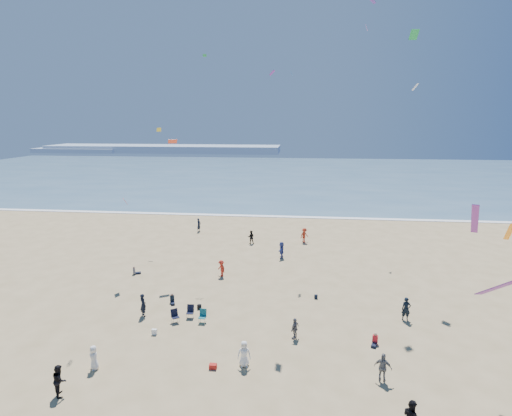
# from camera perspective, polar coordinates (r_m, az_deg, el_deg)

# --- Properties ---
(ocean) EXTENTS (220.00, 100.00, 0.06)m
(ocean) POSITION_cam_1_polar(r_m,az_deg,el_deg) (111.76, 3.85, 4.80)
(ocean) COLOR #476B84
(ocean) RESTS_ON ground
(surf_line) EXTENTS (220.00, 1.20, 0.08)m
(surf_line) POSITION_cam_1_polar(r_m,az_deg,el_deg) (62.61, 1.87, -1.19)
(surf_line) COLOR white
(surf_line) RESTS_ON ground
(headland_far) EXTENTS (110.00, 20.00, 3.20)m
(headland_far) POSITION_cam_1_polar(r_m,az_deg,el_deg) (197.04, -13.04, 8.25)
(headland_far) COLOR #7A8EA8
(headland_far) RESTS_ON ground
(headland_near) EXTENTS (40.00, 14.00, 2.00)m
(headland_near) POSITION_cam_1_polar(r_m,az_deg,el_deg) (209.23, -23.99, 7.57)
(headland_near) COLOR #7A8EA8
(headland_near) RESTS_ON ground
(standing_flyers) EXTENTS (28.23, 36.14, 1.83)m
(standing_flyers) POSITION_cam_1_polar(r_m,az_deg,el_deg) (33.67, 3.22, -11.96)
(standing_flyers) COLOR black
(standing_flyers) RESTS_ON ground
(seated_group) EXTENTS (22.11, 27.29, 0.84)m
(seated_group) POSITION_cam_1_polar(r_m,az_deg,el_deg) (27.26, -2.27, -19.30)
(seated_group) COLOR silver
(seated_group) RESTS_ON ground
(chair_cluster) EXTENTS (2.73, 1.53, 1.00)m
(chair_cluster) POSITION_cam_1_polar(r_m,az_deg,el_deg) (31.31, -9.52, -14.83)
(chair_cluster) COLOR black
(chair_cluster) RESTS_ON ground
(white_tote) EXTENTS (0.35, 0.20, 0.40)m
(white_tote) POSITION_cam_1_polar(r_m,az_deg,el_deg) (30.23, -14.32, -16.77)
(white_tote) COLOR white
(white_tote) RESTS_ON ground
(black_backpack) EXTENTS (0.30, 0.22, 0.38)m
(black_backpack) POSITION_cam_1_polar(r_m,az_deg,el_deg) (33.12, -8.11, -13.80)
(black_backpack) COLOR black
(black_backpack) RESTS_ON ground
(cooler) EXTENTS (0.45, 0.30, 0.30)m
(cooler) POSITION_cam_1_polar(r_m,az_deg,el_deg) (26.16, -6.17, -21.57)
(cooler) COLOR #B31F19
(cooler) RESTS_ON ground
(navy_bag) EXTENTS (0.28, 0.18, 0.34)m
(navy_bag) POSITION_cam_1_polar(r_m,az_deg,el_deg) (34.91, 8.56, -12.42)
(navy_bag) COLOR black
(navy_bag) RESTS_ON ground
(kites_aloft) EXTENTS (38.31, 39.61, 28.45)m
(kites_aloft) POSITION_cam_1_polar(r_m,az_deg,el_deg) (28.12, 16.23, 9.56)
(kites_aloft) COLOR purple
(kites_aloft) RESTS_ON ground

